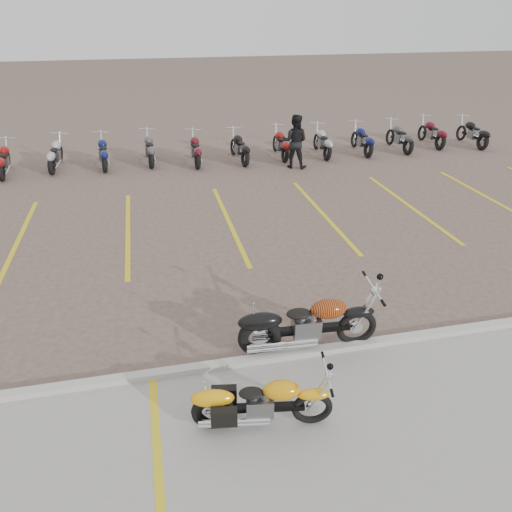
{
  "coord_description": "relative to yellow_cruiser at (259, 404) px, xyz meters",
  "views": [
    {
      "loc": [
        -2.06,
        -8.42,
        5.36
      ],
      "look_at": [
        -0.06,
        0.39,
        0.75
      ],
      "focal_mm": 35.0,
      "sensor_mm": 36.0,
      "label": 1
    }
  ],
  "objects": [
    {
      "name": "ground",
      "position": [
        0.87,
        3.35,
        -0.4
      ],
      "size": [
        100.0,
        100.0,
        0.0
      ],
      "primitive_type": "plane",
      "color": "#735D52",
      "rests_on": "ground"
    },
    {
      "name": "parking_stripes",
      "position": [
        0.87,
        7.35,
        -0.4
      ],
      "size": [
        38.0,
        5.5,
        0.01
      ],
      "primitive_type": null,
      "color": "gold",
      "rests_on": "ground"
    },
    {
      "name": "bg_bike_row",
      "position": [
        2.25,
        13.35,
        0.15
      ],
      "size": [
        20.5,
        2.02,
        1.1
      ],
      "color": "black",
      "rests_on": "ground"
    },
    {
      "name": "curb",
      "position": [
        0.87,
        1.35,
        -0.34
      ],
      "size": [
        60.0,
        0.18,
        0.12
      ],
      "primitive_type": "cube",
      "color": "#ADAAA3",
      "rests_on": "ground"
    },
    {
      "name": "concrete_apron",
      "position": [
        0.87,
        -1.15,
        -0.4
      ],
      "size": [
        60.0,
        5.0,
        0.01
      ],
      "primitive_type": "cube",
      "color": "#9E9B93",
      "rests_on": "ground"
    },
    {
      "name": "flame_cruiser",
      "position": [
        1.15,
        1.51,
        0.09
      ],
      "size": [
        2.42,
        0.39,
        1.0
      ],
      "rotation": [
        0.06,
        0.0,
        -0.06
      ],
      "color": "black",
      "rests_on": "ground"
    },
    {
      "name": "person_b",
      "position": [
        4.06,
        11.83,
        0.54
      ],
      "size": [
        1.15,
        1.06,
        1.89
      ],
      "primitive_type": "imported",
      "rotation": [
        0.0,
        0.0,
        2.65
      ],
      "color": "black",
      "rests_on": "ground"
    },
    {
      "name": "yellow_cruiser",
      "position": [
        0.0,
        0.0,
        0.0
      ],
      "size": [
        1.97,
        0.47,
        0.81
      ],
      "rotation": [
        0.08,
        0.0,
        -0.17
      ],
      "color": "black",
      "rests_on": "ground"
    }
  ]
}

